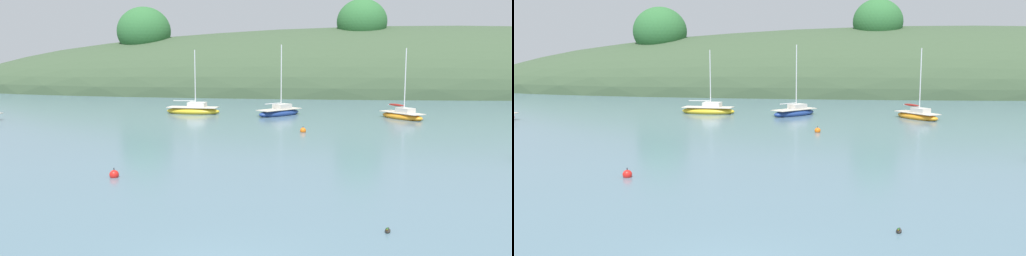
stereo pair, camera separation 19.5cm
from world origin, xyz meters
The scene contains 7 objects.
far_shoreline_hill centered at (24.88, 71.86, 0.08)m, with size 150.00×36.00×23.34m.
sailboat_navy_dinghy centered at (12.15, 35.13, 0.31)m, with size 3.81×4.67×6.33m.
sailboat_red_portside centered at (-6.91, 38.31, 0.33)m, with size 5.38×2.44×6.22m.
sailboat_grey_yawl centered at (1.33, 37.17, 0.32)m, with size 4.63×4.62×6.68m.
mooring_buoy_channel centered at (-6.20, 11.68, 0.12)m, with size 0.44×0.44×0.54m.
mooring_buoy_inner centered at (3.12, 26.54, 0.12)m, with size 0.44×0.44×0.54m.
duck_straggler centered at (5.03, 4.48, 0.05)m, with size 0.27×0.42×0.24m.
Camera 1 is at (1.61, -12.41, 5.73)m, focal length 37.71 mm.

